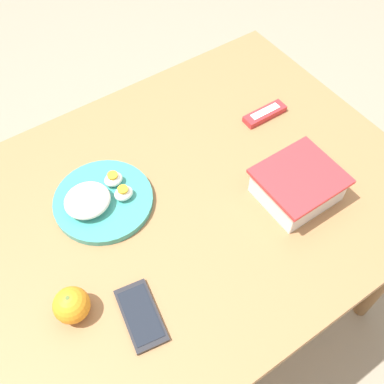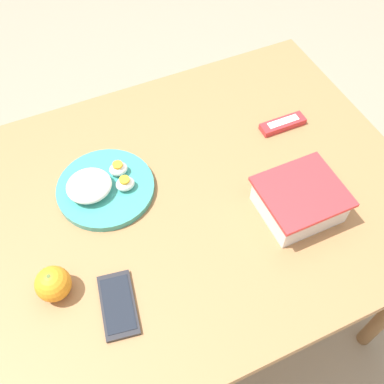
% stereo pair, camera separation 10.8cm
% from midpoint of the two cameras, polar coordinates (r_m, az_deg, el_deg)
% --- Properties ---
extents(ground_plane, '(10.00, 10.00, 0.00)m').
position_cam_midpoint_polar(ground_plane, '(1.74, -2.89, -14.54)').
color(ground_plane, gray).
extents(table, '(1.18, 0.87, 0.71)m').
position_cam_midpoint_polar(table, '(1.17, -4.17, -3.27)').
color(table, '#996B42').
rests_on(table, ground_plane).
extents(food_container, '(0.19, 0.17, 0.08)m').
position_cam_midpoint_polar(food_container, '(1.10, 10.51, 0.50)').
color(food_container, white).
rests_on(food_container, table).
extents(orange_fruit, '(0.08, 0.08, 0.08)m').
position_cam_midpoint_polar(orange_fruit, '(0.98, -18.21, -13.74)').
color(orange_fruit, orange).
rests_on(orange_fruit, table).
extents(rice_plate, '(0.24, 0.24, 0.06)m').
position_cam_midpoint_polar(rice_plate, '(1.11, -14.39, -1.13)').
color(rice_plate, teal).
rests_on(rice_plate, table).
extents(candy_bar, '(0.13, 0.04, 0.02)m').
position_cam_midpoint_polar(candy_bar, '(1.29, 6.85, 9.69)').
color(candy_bar, '#B7282D').
rests_on(candy_bar, table).
extents(cell_phone, '(0.09, 0.16, 0.01)m').
position_cam_midpoint_polar(cell_phone, '(0.98, -9.79, -15.42)').
color(cell_phone, '#232328').
rests_on(cell_phone, table).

